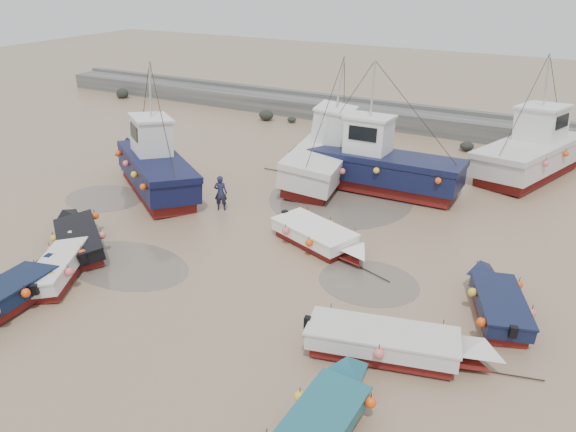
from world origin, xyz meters
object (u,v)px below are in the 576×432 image
at_px(cabin_boat_0, 152,164).
at_px(cabin_boat_1, 325,152).
at_px(cabin_boat_2, 373,164).
at_px(cabin_boat_3, 537,150).
at_px(dinghy_3, 395,342).
at_px(dinghy_6, 497,299).
at_px(dinghy_5, 320,235).
at_px(dinghy_2, 327,412).
at_px(person, 222,210).
at_px(dinghy_1, 10,291).
at_px(dinghy_4, 80,235).
at_px(dinghy_0, 62,262).

bearing_deg(cabin_boat_0, cabin_boat_1, -13.16).
height_order(cabin_boat_0, cabin_boat_1, same).
distance_m(cabin_boat_2, cabin_boat_3, 9.20).
bearing_deg(cabin_boat_0, cabin_boat_2, -25.89).
xyz_separation_m(dinghy_3, cabin_boat_2, (-5.34, 12.19, 0.79)).
distance_m(dinghy_3, dinghy_6, 4.31).
bearing_deg(cabin_boat_3, cabin_boat_1, -131.53).
relative_size(dinghy_5, cabin_boat_0, 0.64).
distance_m(dinghy_5, dinghy_6, 7.12).
distance_m(dinghy_2, person, 13.98).
distance_m(dinghy_1, cabin_boat_0, 10.70).
height_order(dinghy_1, cabin_boat_0, cabin_boat_0).
relative_size(dinghy_3, dinghy_4, 1.24).
bearing_deg(dinghy_1, cabin_boat_1, 72.77).
xyz_separation_m(dinghy_4, cabin_boat_1, (4.99, 12.19, 0.78)).
distance_m(dinghy_1, person, 10.01).
distance_m(dinghy_3, person, 12.28).
height_order(dinghy_1, cabin_boat_1, cabin_boat_1).
bearing_deg(dinghy_3, dinghy_6, 136.31).
bearing_deg(cabin_boat_0, dinghy_4, -131.03).
height_order(cabin_boat_3, person, cabin_boat_3).
relative_size(dinghy_2, dinghy_6, 0.98).
bearing_deg(dinghy_6, dinghy_2, -131.32).
bearing_deg(cabin_boat_3, dinghy_5, -96.83).
relative_size(dinghy_0, dinghy_5, 0.93).
bearing_deg(dinghy_3, dinghy_1, -87.59).
bearing_deg(dinghy_1, cabin_boat_2, 62.70).
height_order(dinghy_1, person, dinghy_1).
bearing_deg(cabin_boat_3, cabin_boat_0, -125.93).
bearing_deg(cabin_boat_2, dinghy_1, 155.76).
distance_m(dinghy_6, person, 12.91).
height_order(cabin_boat_1, cabin_boat_3, same).
bearing_deg(cabin_boat_1, cabin_boat_2, -21.13).
relative_size(cabin_boat_2, person, 6.39).
xyz_separation_m(dinghy_6, cabin_boat_3, (-0.65, 14.61, 0.77)).
bearing_deg(dinghy_5, dinghy_4, -41.03).
xyz_separation_m(cabin_boat_2, cabin_boat_3, (6.84, 6.16, 0.01)).
xyz_separation_m(dinghy_4, cabin_boat_2, (7.92, 11.59, 0.78)).
relative_size(dinghy_3, cabin_boat_2, 0.62).
xyz_separation_m(cabin_boat_3, person, (-11.98, -11.97, -1.33)).
bearing_deg(cabin_boat_1, person, -118.57).
xyz_separation_m(cabin_boat_0, cabin_boat_2, (9.51, 5.40, -0.03)).
relative_size(cabin_boat_1, person, 6.47).
bearing_deg(dinghy_1, dinghy_5, 46.05).
xyz_separation_m(cabin_boat_0, cabin_boat_1, (6.59, 6.01, -0.03)).
xyz_separation_m(dinghy_0, cabin_boat_0, (-2.78, 8.07, 0.80)).
bearing_deg(cabin_boat_3, dinghy_1, -102.93).
bearing_deg(dinghy_4, cabin_boat_3, -2.89).
bearing_deg(cabin_boat_2, dinghy_3, -157.53).
height_order(dinghy_0, cabin_boat_0, cabin_boat_0).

